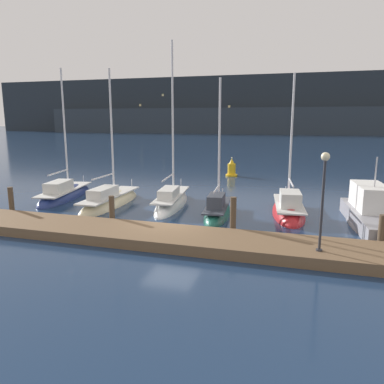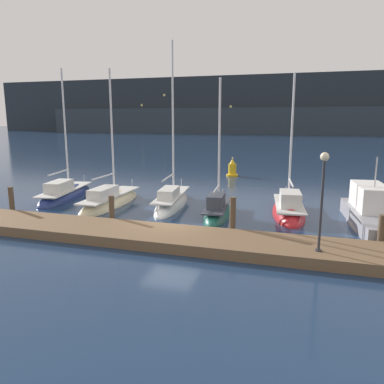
% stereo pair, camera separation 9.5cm
% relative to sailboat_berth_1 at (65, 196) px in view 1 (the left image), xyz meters
% --- Properties ---
extents(ground_plane, '(400.00, 400.00, 0.00)m').
position_rel_sailboat_berth_1_xyz_m(ground_plane, '(9.51, -4.97, -0.12)').
color(ground_plane, '#192D4C').
extents(dock, '(27.10, 2.80, 0.45)m').
position_rel_sailboat_berth_1_xyz_m(dock, '(9.51, -6.79, 0.11)').
color(dock, brown).
rests_on(dock, ground).
extents(mooring_pile_0, '(0.28, 0.28, 1.65)m').
position_rel_sailboat_berth_1_xyz_m(mooring_pile_0, '(0.26, -5.14, 0.71)').
color(mooring_pile_0, '#4C3D2D').
rests_on(mooring_pile_0, ground).
extents(mooring_pile_1, '(0.28, 0.28, 1.53)m').
position_rel_sailboat_berth_1_xyz_m(mooring_pile_1, '(6.43, -5.14, 0.65)').
color(mooring_pile_1, '#4C3D2D').
rests_on(mooring_pile_1, ground).
extents(mooring_pile_2, '(0.28, 0.28, 1.85)m').
position_rel_sailboat_berth_1_xyz_m(mooring_pile_2, '(12.60, -5.14, 0.81)').
color(mooring_pile_2, '#4C3D2D').
rests_on(mooring_pile_2, ground).
extents(mooring_pile_3, '(0.28, 0.28, 1.48)m').
position_rel_sailboat_berth_1_xyz_m(mooring_pile_3, '(18.77, -5.14, 0.62)').
color(mooring_pile_3, '#4C3D2D').
rests_on(mooring_pile_3, ground).
extents(sailboat_berth_1, '(3.03, 7.30, 9.33)m').
position_rel_sailboat_berth_1_xyz_m(sailboat_berth_1, '(0.00, 0.00, 0.00)').
color(sailboat_berth_1, navy).
rests_on(sailboat_berth_1, ground).
extents(sailboat_berth_2, '(1.80, 7.14, 9.04)m').
position_rel_sailboat_berth_1_xyz_m(sailboat_berth_2, '(4.09, -1.16, -0.01)').
color(sailboat_berth_2, beige).
rests_on(sailboat_berth_2, ground).
extents(sailboat_berth_3, '(2.43, 6.97, 10.58)m').
position_rel_sailboat_berth_1_xyz_m(sailboat_berth_3, '(7.80, -0.11, 0.01)').
color(sailboat_berth_3, white).
rests_on(sailboat_berth_3, ground).
extents(sailboat_berth_4, '(1.88, 5.39, 8.18)m').
position_rel_sailboat_berth_1_xyz_m(sailboat_berth_4, '(11.08, -1.68, 0.02)').
color(sailboat_berth_4, '#195647').
rests_on(sailboat_berth_4, ground).
extents(sailboat_berth_5, '(2.45, 6.14, 8.58)m').
position_rel_sailboat_berth_1_xyz_m(sailboat_berth_5, '(14.87, -0.25, 0.01)').
color(sailboat_berth_5, red).
rests_on(sailboat_berth_5, ground).
extents(motorboat_berth_6, '(2.74, 7.48, 3.99)m').
position_rel_sailboat_berth_1_xyz_m(motorboat_berth_6, '(18.97, -1.45, 0.26)').
color(motorboat_berth_6, gray).
rests_on(motorboat_berth_6, ground).
extents(channel_buoy, '(1.10, 1.10, 1.79)m').
position_rel_sailboat_berth_1_xyz_m(channel_buoy, '(9.07, 13.05, 0.53)').
color(channel_buoy, gold).
rests_on(channel_buoy, ground).
extents(dock_lamppost, '(0.32, 0.32, 3.70)m').
position_rel_sailboat_berth_1_xyz_m(dock_lamppost, '(16.29, -7.31, 2.83)').
color(dock_lamppost, '#2D2D33').
rests_on(dock_lamppost, dock).
extents(hillside_backdrop, '(240.00, 23.00, 20.41)m').
position_rel_sailboat_berth_1_xyz_m(hillside_backdrop, '(7.04, 120.43, 9.28)').
color(hillside_backdrop, '#232B33').
rests_on(hillside_backdrop, ground).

